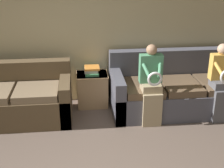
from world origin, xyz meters
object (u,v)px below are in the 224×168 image
Objects in this scene: couch_side at (16,100)px; child_right_seated at (221,80)px; side_shelf at (92,89)px; couch_main at (177,90)px; child_left_seated at (151,83)px; book_stack at (91,70)px.

child_right_seated reaches higher than couch_side.
child_right_seated is at bearing -20.01° from side_shelf.
child_right_seated is at bearing -37.88° from couch_main.
couch_main is at bearing -11.48° from side_shelf.
child_left_seated is 3.75× the size of book_stack.
child_right_seated reaches higher than couch_main.
couch_main is at bearing 37.68° from child_left_seated.
child_left_seated is 2.15× the size of side_shelf.
book_stack is (-1.38, 0.29, 0.30)m from couch_main.
child_right_seated is at bearing -6.25° from couch_side.
couch_side is 1.24m from side_shelf.
child_left_seated is at bearing -9.42° from couch_side.
child_right_seated is 2.11× the size of side_shelf.
child_left_seated reaches higher than couch_main.
side_shelf is (-0.84, 0.69, -0.36)m from child_left_seated.
couch_main is 1.40m from side_shelf.
child_left_seated reaches higher than child_right_seated.
book_stack reaches higher than side_shelf.
side_shelf is at bearing 159.99° from child_right_seated.
couch_side is 3.02× the size of side_shelf.
side_shelf is at bearing 140.45° from child_left_seated.
couch_side is at bearing -162.72° from book_stack.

